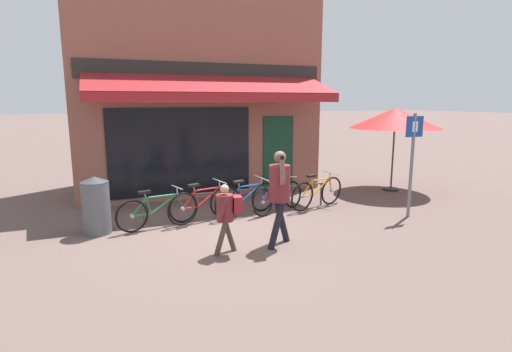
{
  "coord_description": "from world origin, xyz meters",
  "views": [
    {
      "loc": [
        -2.1,
        -7.35,
        2.52
      ],
      "look_at": [
        0.78,
        -0.13,
        1.05
      ],
      "focal_mm": 28.0,
      "sensor_mm": 36.0,
      "label": 1
    }
  ],
  "objects_px": {
    "litter_bin": "(96,205)",
    "cafe_parasol": "(395,118)",
    "parking_sign": "(412,154)",
    "bicycle_purple": "(278,197)",
    "pedestrian_adult": "(280,188)",
    "bicycle_green": "(158,210)",
    "pedestrian_child": "(227,211)",
    "bicycle_red": "(204,204)",
    "bicycle_orange": "(317,192)",
    "bicycle_blue": "(246,199)"
  },
  "relations": [
    {
      "from": "litter_bin",
      "to": "cafe_parasol",
      "type": "bearing_deg",
      "value": 6.79
    },
    {
      "from": "parking_sign",
      "to": "bicycle_purple",
      "type": "bearing_deg",
      "value": 150.1
    },
    {
      "from": "pedestrian_adult",
      "to": "cafe_parasol",
      "type": "height_order",
      "value": "cafe_parasol"
    },
    {
      "from": "parking_sign",
      "to": "bicycle_green",
      "type": "bearing_deg",
      "value": 166.32
    },
    {
      "from": "pedestrian_child",
      "to": "cafe_parasol",
      "type": "bearing_deg",
      "value": -145.64
    },
    {
      "from": "litter_bin",
      "to": "bicycle_green",
      "type": "bearing_deg",
      "value": -3.54
    },
    {
      "from": "bicycle_purple",
      "to": "bicycle_red",
      "type": "bearing_deg",
      "value": 157.85
    },
    {
      "from": "bicycle_orange",
      "to": "litter_bin",
      "type": "xyz_separation_m",
      "value": [
        -4.88,
        -0.04,
        0.18
      ]
    },
    {
      "from": "bicycle_red",
      "to": "pedestrian_adult",
      "type": "distance_m",
      "value": 2.19
    },
    {
      "from": "bicycle_green",
      "to": "bicycle_red",
      "type": "bearing_deg",
      "value": -8.93
    },
    {
      "from": "bicycle_green",
      "to": "bicycle_orange",
      "type": "distance_m",
      "value": 3.73
    },
    {
      "from": "bicycle_purple",
      "to": "bicycle_orange",
      "type": "xyz_separation_m",
      "value": [
        1.0,
        -0.05,
        0.03
      ]
    },
    {
      "from": "bicycle_green",
      "to": "cafe_parasol",
      "type": "relative_size",
      "value": 0.68
    },
    {
      "from": "pedestrian_child",
      "to": "bicycle_blue",
      "type": "bearing_deg",
      "value": -110.24
    },
    {
      "from": "cafe_parasol",
      "to": "pedestrian_child",
      "type": "bearing_deg",
      "value": -154.05
    },
    {
      "from": "parking_sign",
      "to": "pedestrian_child",
      "type": "bearing_deg",
      "value": -172.77
    },
    {
      "from": "bicycle_orange",
      "to": "cafe_parasol",
      "type": "distance_m",
      "value": 3.5
    },
    {
      "from": "bicycle_red",
      "to": "cafe_parasol",
      "type": "height_order",
      "value": "cafe_parasol"
    },
    {
      "from": "bicycle_orange",
      "to": "pedestrian_child",
      "type": "distance_m",
      "value": 3.48
    },
    {
      "from": "bicycle_green",
      "to": "litter_bin",
      "type": "distance_m",
      "value": 1.17
    },
    {
      "from": "bicycle_green",
      "to": "pedestrian_child",
      "type": "height_order",
      "value": "pedestrian_child"
    },
    {
      "from": "bicycle_green",
      "to": "parking_sign",
      "type": "xyz_separation_m",
      "value": [
        5.23,
        -1.27,
        1.04
      ]
    },
    {
      "from": "bicycle_green",
      "to": "litter_bin",
      "type": "bearing_deg",
      "value": 162.0
    },
    {
      "from": "bicycle_red",
      "to": "bicycle_blue",
      "type": "xyz_separation_m",
      "value": [
        0.99,
        0.06,
        -0.0
      ]
    },
    {
      "from": "cafe_parasol",
      "to": "bicycle_blue",
      "type": "bearing_deg",
      "value": -169.8
    },
    {
      "from": "bicycle_blue",
      "to": "pedestrian_adult",
      "type": "relative_size",
      "value": 0.98
    },
    {
      "from": "litter_bin",
      "to": "bicycle_purple",
      "type": "bearing_deg",
      "value": 1.41
    },
    {
      "from": "bicycle_blue",
      "to": "parking_sign",
      "type": "relative_size",
      "value": 0.73
    },
    {
      "from": "bicycle_orange",
      "to": "cafe_parasol",
      "type": "height_order",
      "value": "cafe_parasol"
    },
    {
      "from": "pedestrian_child",
      "to": "cafe_parasol",
      "type": "relative_size",
      "value": 0.47
    },
    {
      "from": "pedestrian_adult",
      "to": "bicycle_purple",
      "type": "bearing_deg",
      "value": -122.5
    },
    {
      "from": "bicycle_orange",
      "to": "pedestrian_child",
      "type": "bearing_deg",
      "value": -162.75
    },
    {
      "from": "parking_sign",
      "to": "cafe_parasol",
      "type": "xyz_separation_m",
      "value": [
        1.45,
        2.27,
        0.65
      ]
    },
    {
      "from": "bicycle_blue",
      "to": "pedestrian_child",
      "type": "distance_m",
      "value": 2.28
    },
    {
      "from": "pedestrian_adult",
      "to": "parking_sign",
      "type": "xyz_separation_m",
      "value": [
        3.39,
        0.54,
        0.36
      ]
    },
    {
      "from": "litter_bin",
      "to": "bicycle_blue",
      "type": "bearing_deg",
      "value": 1.49
    },
    {
      "from": "parking_sign",
      "to": "pedestrian_adult",
      "type": "bearing_deg",
      "value": -171.0
    },
    {
      "from": "bicycle_red",
      "to": "parking_sign",
      "type": "distance_m",
      "value": 4.59
    },
    {
      "from": "bicycle_blue",
      "to": "cafe_parasol",
      "type": "height_order",
      "value": "cafe_parasol"
    },
    {
      "from": "bicycle_green",
      "to": "cafe_parasol",
      "type": "height_order",
      "value": "cafe_parasol"
    },
    {
      "from": "bicycle_blue",
      "to": "parking_sign",
      "type": "xyz_separation_m",
      "value": [
        3.28,
        -1.42,
        1.02
      ]
    },
    {
      "from": "pedestrian_child",
      "to": "litter_bin",
      "type": "distance_m",
      "value": 2.77
    },
    {
      "from": "litter_bin",
      "to": "bicycle_orange",
      "type": "bearing_deg",
      "value": 0.5
    },
    {
      "from": "bicycle_blue",
      "to": "litter_bin",
      "type": "distance_m",
      "value": 3.1
    },
    {
      "from": "bicycle_orange",
      "to": "pedestrian_adult",
      "type": "height_order",
      "value": "pedestrian_adult"
    },
    {
      "from": "cafe_parasol",
      "to": "bicycle_red",
      "type": "bearing_deg",
      "value": -170.96
    },
    {
      "from": "bicycle_purple",
      "to": "cafe_parasol",
      "type": "bearing_deg",
      "value": -12.57
    },
    {
      "from": "bicycle_red",
      "to": "bicycle_orange",
      "type": "xyz_separation_m",
      "value": [
        2.77,
        0.02,
        -0.0
      ]
    },
    {
      "from": "bicycle_purple",
      "to": "parking_sign",
      "type": "xyz_separation_m",
      "value": [
        2.5,
        -1.44,
        1.04
      ]
    },
    {
      "from": "pedestrian_child",
      "to": "bicycle_red",
      "type": "bearing_deg",
      "value": -84.42
    }
  ]
}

